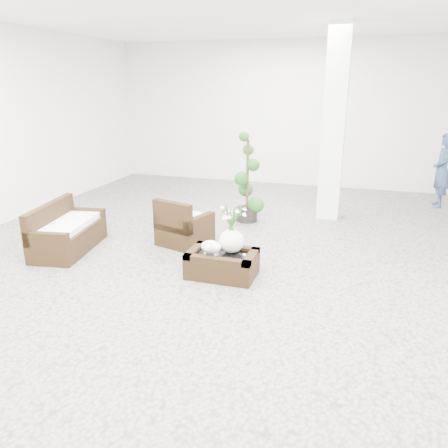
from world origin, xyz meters
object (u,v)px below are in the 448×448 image
(armchair, at_px, (185,221))
(topiary, at_px, (247,178))
(coffee_table, at_px, (222,265))
(loveseat, at_px, (68,227))

(armchair, height_order, topiary, topiary)
(coffee_table, xyz_separation_m, armchair, (-0.95, 1.00, 0.22))
(coffee_table, bearing_deg, armchair, 133.49)
(coffee_table, bearing_deg, topiary, 97.03)
(armchair, xyz_separation_m, topiary, (0.64, 1.50, 0.44))
(coffee_table, distance_m, loveseat, 2.57)
(armchair, relative_size, loveseat, 0.55)
(topiary, bearing_deg, armchair, -113.09)
(topiary, bearing_deg, coffee_table, -82.97)
(armchair, xyz_separation_m, loveseat, (-1.61, -0.80, -0.01))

